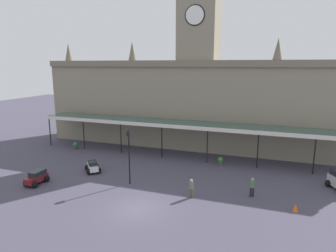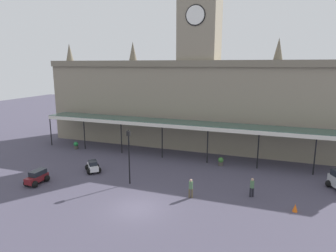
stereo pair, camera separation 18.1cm
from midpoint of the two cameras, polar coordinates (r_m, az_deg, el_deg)
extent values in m
plane|color=#464253|center=(24.20, -6.10, -15.52)|extent=(140.00, 140.00, 0.00)
cube|color=gray|center=(39.91, 5.66, 4.14)|extent=(42.62, 5.54, 11.57)
cube|color=#756C5B|center=(36.72, 4.70, 11.92)|extent=(42.62, 0.30, 0.80)
cube|color=gray|center=(39.83, 5.96, 18.57)|extent=(4.80, 4.80, 8.46)
cylinder|color=white|center=(37.60, 5.05, 20.55)|extent=(2.20, 0.12, 2.20)
cylinder|color=black|center=(37.64, 5.06, 20.54)|extent=(2.46, 0.06, 2.46)
cone|color=#675F50|center=(48.64, -18.75, 13.33)|extent=(1.10, 1.10, 2.60)
cone|color=#675F50|center=(42.91, -7.06, 14.13)|extent=(1.10, 1.10, 2.60)
cone|color=#675F50|center=(38.43, 20.31, 13.78)|extent=(1.10, 1.10, 2.60)
cube|color=#38564C|center=(35.43, 3.65, 0.58)|extent=(38.64, 3.20, 0.16)
cube|color=silver|center=(33.96, 2.90, -0.25)|extent=(38.64, 0.12, 0.44)
cylinder|color=black|center=(43.98, -21.94, -0.89)|extent=(0.14, 0.14, 4.11)
cylinder|color=black|center=(40.58, -16.07, -1.50)|extent=(0.14, 0.14, 4.11)
cylinder|color=black|center=(37.69, -9.21, -2.19)|extent=(0.14, 0.14, 4.11)
cylinder|color=black|center=(35.42, -1.34, -2.95)|extent=(0.14, 0.14, 4.11)
cylinder|color=black|center=(33.91, 7.42, -3.72)|extent=(0.14, 0.14, 4.11)
cylinder|color=black|center=(33.25, 16.78, -4.45)|extent=(0.14, 0.14, 4.11)
cylinder|color=black|center=(33.51, 26.27, -5.07)|extent=(0.14, 0.14, 4.11)
cube|color=maroon|center=(30.86, -24.20, -9.24)|extent=(0.91, 2.25, 0.55)
cube|color=#1E232B|center=(30.82, -24.02, -8.26)|extent=(0.84, 1.55, 0.45)
sphere|color=black|center=(30.13, -24.55, -10.24)|extent=(0.64, 0.64, 0.64)
sphere|color=black|center=(30.73, -25.78, -9.92)|extent=(0.64, 0.64, 0.64)
sphere|color=black|center=(31.17, -22.57, -9.34)|extent=(0.64, 0.64, 0.64)
sphere|color=black|center=(31.75, -23.80, -9.05)|extent=(0.64, 0.64, 0.64)
sphere|color=black|center=(31.45, 28.41, -9.69)|extent=(0.64, 0.64, 0.64)
cube|color=silver|center=(32.27, -14.48, -7.68)|extent=(2.04, 2.10, 0.50)
cube|color=#1E232B|center=(32.07, -14.51, -6.93)|extent=(1.33, 1.35, 0.42)
sphere|color=black|center=(32.91, -15.41, -7.71)|extent=(0.64, 0.64, 0.64)
sphere|color=black|center=(33.02, -13.89, -7.56)|extent=(0.64, 0.64, 0.64)
sphere|color=black|center=(31.65, -15.06, -8.49)|extent=(0.64, 0.64, 0.64)
sphere|color=black|center=(31.76, -13.48, -8.33)|extent=(0.64, 0.64, 0.64)
cylinder|color=brown|center=(25.68, 4.02, -12.78)|extent=(0.17, 0.17, 0.82)
cylinder|color=brown|center=(25.68, 4.52, -12.78)|extent=(0.17, 0.17, 0.82)
cylinder|color=#4C724C|center=(25.39, 4.30, -11.30)|extent=(0.34, 0.34, 0.62)
sphere|color=tan|center=(25.22, 4.31, -10.42)|extent=(0.23, 0.23, 0.23)
cylinder|color=black|center=(26.73, 15.46, -12.18)|extent=(0.17, 0.17, 0.82)
cylinder|color=black|center=(26.81, 15.91, -12.12)|extent=(0.17, 0.17, 0.82)
cylinder|color=#4C724C|center=(26.49, 15.77, -10.72)|extent=(0.34, 0.34, 0.62)
sphere|color=tan|center=(26.34, 15.83, -9.87)|extent=(0.23, 0.23, 0.23)
cylinder|color=black|center=(27.92, -7.66, -6.55)|extent=(0.13, 0.13, 4.67)
cube|color=black|center=(27.23, -7.81, -1.43)|extent=(0.30, 0.30, 0.44)
sphere|color=black|center=(27.17, -7.82, -0.86)|extent=(0.14, 0.14, 0.14)
cone|color=orange|center=(25.46, 23.17, -14.24)|extent=(0.40, 0.40, 0.62)
cylinder|color=#47423D|center=(41.38, -17.54, -3.97)|extent=(0.56, 0.56, 0.42)
sphere|color=#227C3B|center=(41.27, -17.58, -3.37)|extent=(0.60, 0.60, 0.60)
cylinder|color=#47423D|center=(33.73, 9.93, -7.17)|extent=(0.56, 0.56, 0.42)
sphere|color=#3B7131|center=(33.58, 9.95, -6.44)|extent=(0.60, 0.60, 0.60)
camera|label=1|loc=(0.09, -90.18, -0.04)|focal=31.59mm
camera|label=2|loc=(0.09, 89.82, 0.04)|focal=31.59mm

